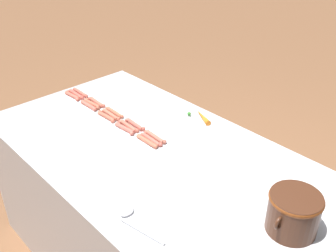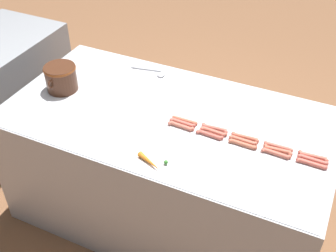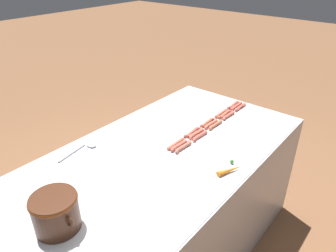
{
  "view_description": "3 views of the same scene",
  "coord_description": "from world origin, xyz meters",
  "px_view_note": "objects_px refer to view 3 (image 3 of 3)",
  "views": [
    {
      "loc": [
        1.1,
        1.26,
        2.04
      ],
      "look_at": [
        -0.1,
        -0.03,
        0.99
      ],
      "focal_mm": 42.28,
      "sensor_mm": 36.0,
      "label": 1
    },
    {
      "loc": [
        -1.89,
        -0.87,
        2.46
      ],
      "look_at": [
        -0.11,
        -0.05,
        0.89
      ],
      "focal_mm": 46.0,
      "sensor_mm": 36.0,
      "label": 2
    },
    {
      "loc": [
        -1.05,
        1.21,
        1.96
      ],
      "look_at": [
        0.06,
        -0.13,
        0.99
      ],
      "focal_mm": 33.24,
      "sensor_mm": 36.0,
      "label": 3
    }
  ],
  "objects_px": {
    "hot_dog_6": "(225,114)",
    "hot_dog_13": "(192,132)",
    "hot_dog_0": "(240,107)",
    "bean_pot": "(55,211)",
    "hot_dog_4": "(183,147)",
    "hot_dog_11": "(221,113)",
    "hot_dog_14": "(176,144)",
    "serving_spoon": "(85,148)",
    "hot_dog_3": "(200,136)",
    "hot_dog_10": "(233,105)",
    "hot_dog_1": "(228,116)",
    "hot_dog_2": "(215,125)",
    "hot_dog_12": "(207,122)",
    "hot_dog_8": "(196,133)",
    "carrot": "(230,169)",
    "hot_dog_7": "(211,124)",
    "hot_dog_5": "(237,106)",
    "hot_dog_9": "(179,145)"
  },
  "relations": [
    {
      "from": "hot_dog_10",
      "to": "hot_dog_11",
      "type": "distance_m",
      "value": 0.19
    },
    {
      "from": "hot_dog_3",
      "to": "hot_dog_7",
      "type": "bearing_deg",
      "value": -80.1
    },
    {
      "from": "hot_dog_4",
      "to": "hot_dog_8",
      "type": "height_order",
      "value": "same"
    },
    {
      "from": "hot_dog_7",
      "to": "hot_dog_12",
      "type": "xyz_separation_m",
      "value": [
        0.03,
        -0.0,
        0.0
      ]
    },
    {
      "from": "hot_dog_8",
      "to": "hot_dog_11",
      "type": "xyz_separation_m",
      "value": [
        0.03,
        -0.37,
        0.0
      ]
    },
    {
      "from": "hot_dog_4",
      "to": "hot_dog_12",
      "type": "distance_m",
      "value": 0.37
    },
    {
      "from": "hot_dog_3",
      "to": "hot_dog_7",
      "type": "xyz_separation_m",
      "value": [
        0.03,
        -0.19,
        0.0
      ]
    },
    {
      "from": "hot_dog_0",
      "to": "bean_pot",
      "type": "relative_size",
      "value": 0.63
    },
    {
      "from": "hot_dog_6",
      "to": "carrot",
      "type": "bearing_deg",
      "value": 123.14
    },
    {
      "from": "hot_dog_2",
      "to": "hot_dog_6",
      "type": "relative_size",
      "value": 1.0
    },
    {
      "from": "hot_dog_1",
      "to": "hot_dog_8",
      "type": "relative_size",
      "value": 1.0
    },
    {
      "from": "hot_dog_2",
      "to": "hot_dog_12",
      "type": "height_order",
      "value": "same"
    },
    {
      "from": "hot_dog_5",
      "to": "hot_dog_6",
      "type": "bearing_deg",
      "value": 90.26
    },
    {
      "from": "hot_dog_6",
      "to": "hot_dog_13",
      "type": "distance_m",
      "value": 0.38
    },
    {
      "from": "hot_dog_5",
      "to": "hot_dog_10",
      "type": "distance_m",
      "value": 0.03
    },
    {
      "from": "hot_dog_0",
      "to": "hot_dog_12",
      "type": "height_order",
      "value": "same"
    },
    {
      "from": "hot_dog_10",
      "to": "hot_dog_1",
      "type": "bearing_deg",
      "value": 108.71
    },
    {
      "from": "hot_dog_4",
      "to": "hot_dog_12",
      "type": "height_order",
      "value": "same"
    },
    {
      "from": "hot_dog_3",
      "to": "hot_dog_13",
      "type": "relative_size",
      "value": 1.0
    },
    {
      "from": "hot_dog_3",
      "to": "hot_dog_10",
      "type": "relative_size",
      "value": 1.0
    },
    {
      "from": "hot_dog_7",
      "to": "hot_dog_3",
      "type": "bearing_deg",
      "value": 99.9
    },
    {
      "from": "hot_dog_7",
      "to": "hot_dog_13",
      "type": "relative_size",
      "value": 1.0
    },
    {
      "from": "hot_dog_0",
      "to": "carrot",
      "type": "distance_m",
      "value": 0.85
    },
    {
      "from": "hot_dog_1",
      "to": "hot_dog_12",
      "type": "relative_size",
      "value": 1.0
    },
    {
      "from": "hot_dog_14",
      "to": "serving_spoon",
      "type": "bearing_deg",
      "value": 43.51
    },
    {
      "from": "hot_dog_1",
      "to": "hot_dog_5",
      "type": "relative_size",
      "value": 1.0
    },
    {
      "from": "hot_dog_4",
      "to": "hot_dog_5",
      "type": "xyz_separation_m",
      "value": [
        0.03,
        -0.75,
        0.0
      ]
    },
    {
      "from": "hot_dog_5",
      "to": "hot_dog_11",
      "type": "height_order",
      "value": "same"
    },
    {
      "from": "hot_dog_10",
      "to": "hot_dog_13",
      "type": "distance_m",
      "value": 0.56
    },
    {
      "from": "hot_dog_2",
      "to": "hot_dog_8",
      "type": "bearing_deg",
      "value": 78.95
    },
    {
      "from": "hot_dog_8",
      "to": "carrot",
      "type": "bearing_deg",
      "value": 151.11
    },
    {
      "from": "hot_dog_5",
      "to": "hot_dog_9",
      "type": "bearing_deg",
      "value": 90.06
    },
    {
      "from": "hot_dog_5",
      "to": "hot_dog_10",
      "type": "bearing_deg",
      "value": 5.31
    },
    {
      "from": "hot_dog_3",
      "to": "hot_dog_13",
      "type": "distance_m",
      "value": 0.07
    },
    {
      "from": "serving_spoon",
      "to": "hot_dog_0",
      "type": "bearing_deg",
      "value": -112.46
    },
    {
      "from": "hot_dog_8",
      "to": "hot_dog_10",
      "type": "bearing_deg",
      "value": -87.01
    },
    {
      "from": "hot_dog_14",
      "to": "hot_dog_13",
      "type": "bearing_deg",
      "value": -88.31
    },
    {
      "from": "hot_dog_1",
      "to": "hot_dog_2",
      "type": "relative_size",
      "value": 1.0
    },
    {
      "from": "hot_dog_2",
      "to": "hot_dog_6",
      "type": "xyz_separation_m",
      "value": [
        0.04,
        -0.19,
        0.0
      ]
    },
    {
      "from": "hot_dog_12",
      "to": "hot_dog_14",
      "type": "bearing_deg",
      "value": 90.32
    },
    {
      "from": "hot_dog_8",
      "to": "carrot",
      "type": "distance_m",
      "value": 0.44
    },
    {
      "from": "hot_dog_6",
      "to": "carrot",
      "type": "height_order",
      "value": "carrot"
    },
    {
      "from": "hot_dog_4",
      "to": "carrot",
      "type": "distance_m",
      "value": 0.35
    },
    {
      "from": "hot_dog_2",
      "to": "hot_dog_10",
      "type": "height_order",
      "value": "same"
    },
    {
      "from": "hot_dog_4",
      "to": "hot_dog_11",
      "type": "xyz_separation_m",
      "value": [
        0.06,
        -0.56,
        0.0
      ]
    },
    {
      "from": "hot_dog_8",
      "to": "carrot",
      "type": "xyz_separation_m",
      "value": [
        -0.38,
        0.21,
        0.0
      ]
    },
    {
      "from": "hot_dog_4",
      "to": "carrot",
      "type": "relative_size",
      "value": 0.95
    },
    {
      "from": "hot_dog_9",
      "to": "hot_dog_7",
      "type": "bearing_deg",
      "value": -90.53
    },
    {
      "from": "hot_dog_7",
      "to": "bean_pot",
      "type": "xyz_separation_m",
      "value": [
        0.02,
        1.23,
        0.08
      ]
    },
    {
      "from": "hot_dog_2",
      "to": "hot_dog_12",
      "type": "relative_size",
      "value": 1.0
    }
  ]
}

